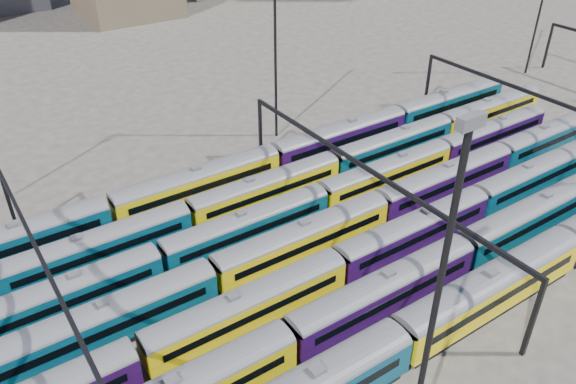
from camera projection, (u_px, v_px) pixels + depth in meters
ground at (282, 266)px, 54.50m from camera, size 500.00×500.00×0.00m
rake_0 at (566, 243)px, 53.13m from camera, size 127.86×3.12×5.25m
rake_1 at (290, 338)px, 43.36m from camera, size 117.80×2.87×4.83m
rake_2 at (138, 355)px, 42.02m from camera, size 114.13×2.79×4.68m
rake_3 at (304, 236)px, 54.35m from camera, size 98.38×2.88×4.85m
rake_4 at (160, 257)px, 51.88m from camera, size 112.16×2.74×4.59m
rake_5 at (188, 213)px, 57.86m from camera, size 113.34×2.77×4.64m
rake_6 at (109, 209)px, 58.15m from camera, size 121.96×2.97×5.01m
gantry_1 at (56, 293)px, 41.41m from camera, size 0.35×40.35×8.03m
gantry_2 at (365, 177)px, 55.61m from camera, size 0.35×40.35×8.03m
gantry_3 at (549, 108)px, 69.81m from camera, size 0.35×40.35×8.03m
mast_2 at (433, 319)px, 29.27m from camera, size 1.40×0.50×25.60m
mast_3 at (275, 36)px, 70.93m from camera, size 1.40×0.50×25.60m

